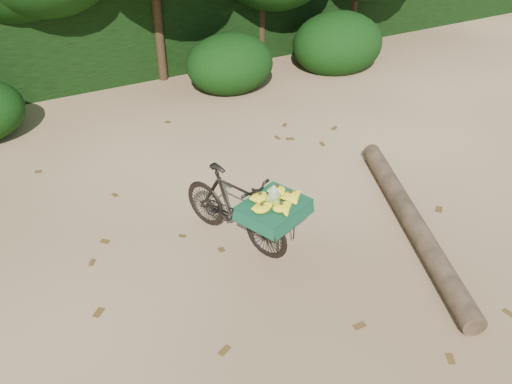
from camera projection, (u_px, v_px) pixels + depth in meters
ground at (271, 229)px, 6.90m from camera, size 80.00×80.00×0.00m
vendor_bicycle at (236, 207)px, 6.44m from camera, size 1.17×1.79×0.98m
fallen_log at (412, 221)px, 6.83m from camera, size 1.53×3.40×0.26m
hedge_backdrop at (121, 26)px, 11.02m from camera, size 26.00×1.80×1.80m
bush_clumps at (181, 76)px, 10.00m from camera, size 8.80×1.70×0.90m
leaf_litter at (248, 203)px, 7.37m from camera, size 7.00×7.30×0.01m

